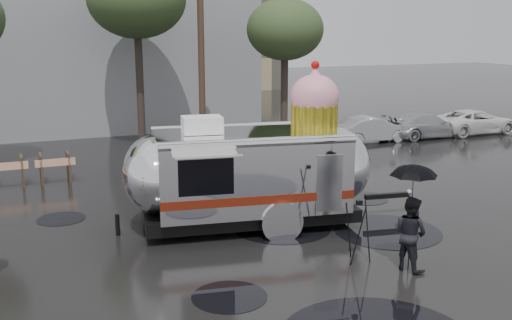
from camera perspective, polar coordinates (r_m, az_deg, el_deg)
name	(u,v)px	position (r m, az deg, el deg)	size (l,w,h in m)	color
ground	(286,271)	(13.32, 2.87, -10.47)	(120.00, 120.00, 0.00)	black
puddles	(327,259)	(13.97, 6.74, -9.38)	(10.31, 11.39, 0.01)	black
grey_building	(28,2)	(35.11, -20.93, 13.89)	(22.00, 12.00, 13.00)	slate
utility_pole	(201,41)	(26.25, -5.26, 11.24)	(1.60, 0.28, 9.00)	#473323
tree_right	(285,30)	(26.57, 2.77, 12.24)	(3.36, 3.36, 6.42)	#382D26
barricade_row	(8,171)	(21.55, -22.57, -0.96)	(4.30, 0.80, 1.00)	#473323
parked_cars	(404,124)	(29.03, 13.95, 3.31)	(13.20, 1.90, 1.50)	silver
airstream_trailer	(253,169)	(15.76, -0.30, -0.82)	(8.17, 3.54, 4.44)	silver
person_right	(410,233)	(13.50, 14.46, -6.78)	(0.79, 0.44, 1.65)	black
umbrella_black	(413,182)	(13.18, 14.73, -2.07)	(1.24, 1.24, 2.40)	black
tripod	(358,226)	(13.67, 9.72, -6.20)	(0.53, 0.60, 1.45)	black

